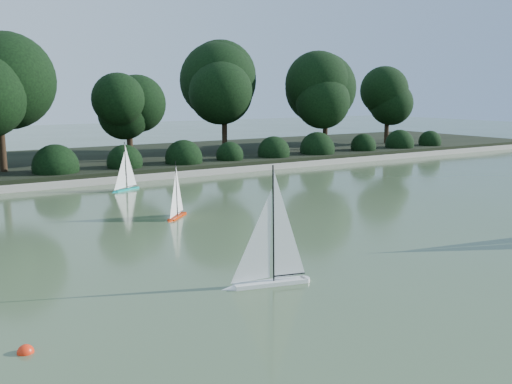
% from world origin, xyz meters
% --- Properties ---
extents(ground, '(80.00, 80.00, 0.00)m').
position_xyz_m(ground, '(0.00, 0.00, 0.00)').
color(ground, '#3A4D2E').
rests_on(ground, ground).
extents(pond_coping, '(40.00, 0.35, 0.18)m').
position_xyz_m(pond_coping, '(0.00, 9.00, 0.09)').
color(pond_coping, gray).
rests_on(pond_coping, ground).
extents(far_bank, '(40.00, 8.00, 0.30)m').
position_xyz_m(far_bank, '(0.00, 13.00, 0.15)').
color(far_bank, black).
rests_on(far_bank, ground).
extents(tree_line, '(26.31, 3.93, 4.39)m').
position_xyz_m(tree_line, '(1.23, 11.44, 2.64)').
color(tree_line, black).
rests_on(tree_line, ground).
extents(shrub_hedge, '(29.10, 1.10, 1.10)m').
position_xyz_m(shrub_hedge, '(0.00, 9.90, 0.45)').
color(shrub_hedge, black).
rests_on(shrub_hedge, ground).
extents(sailboat_white_a, '(1.26, 0.49, 1.73)m').
position_xyz_m(sailboat_white_a, '(-1.55, -0.68, 0.27)').
color(sailboat_white_a, silver).
rests_on(sailboat_white_a, ground).
extents(sailboat_orange, '(0.73, 0.72, 1.24)m').
position_xyz_m(sailboat_orange, '(-0.82, 3.78, 0.20)').
color(sailboat_orange, red).
rests_on(sailboat_orange, ground).
extents(sailboat_teal, '(0.95, 0.56, 1.36)m').
position_xyz_m(sailboat_teal, '(-0.58, 7.57, 0.21)').
color(sailboat_teal, '#0A998D').
rests_on(sailboat_teal, ground).
extents(race_buoy, '(0.17, 0.17, 0.17)m').
position_xyz_m(race_buoy, '(-4.67, -1.08, 0.00)').
color(race_buoy, red).
rests_on(race_buoy, ground).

